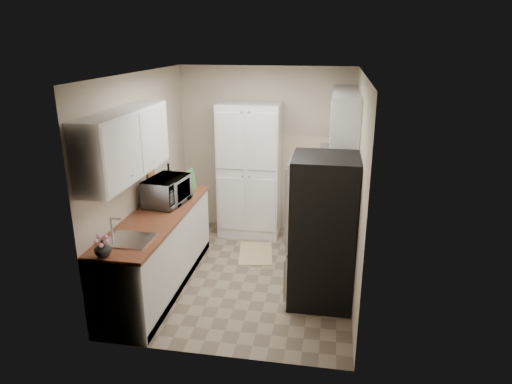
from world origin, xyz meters
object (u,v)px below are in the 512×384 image
at_px(electric_range, 326,233).
at_px(refrigerator, 323,231).
at_px(toaster_oven, 333,173).
at_px(pantry_cabinet, 250,171).
at_px(wine_bottle, 169,178).
at_px(microwave, 167,191).

distance_m(electric_range, refrigerator, 0.88).
relative_size(refrigerator, toaster_oven, 4.62).
xyz_separation_m(pantry_cabinet, wine_bottle, (-0.94, -0.86, 0.09)).
height_order(pantry_cabinet, wine_bottle, pantry_cabinet).
distance_m(refrigerator, toaster_oven, 1.75).
distance_m(pantry_cabinet, refrigerator, 2.07).
xyz_separation_m(electric_range, refrigerator, (-0.03, -0.80, 0.37)).
distance_m(refrigerator, wine_bottle, 2.27).
relative_size(microwave, wine_bottle, 1.75).
xyz_separation_m(refrigerator, microwave, (-1.93, 0.37, 0.24)).
relative_size(pantry_cabinet, refrigerator, 1.18).
xyz_separation_m(refrigerator, wine_bottle, (-2.08, 0.87, 0.24)).
distance_m(pantry_cabinet, toaster_oven, 1.22).
distance_m(pantry_cabinet, electric_range, 1.58).
bearing_deg(toaster_oven, microwave, -147.47).
height_order(electric_range, microwave, microwave).
bearing_deg(wine_bottle, microwave, -72.53).
distance_m(microwave, toaster_oven, 2.42).
xyz_separation_m(microwave, toaster_oven, (2.00, 1.36, -0.06)).
relative_size(wine_bottle, toaster_oven, 0.94).
bearing_deg(toaster_oven, electric_range, -94.30).
xyz_separation_m(refrigerator, toaster_oven, (0.08, 1.74, 0.18)).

